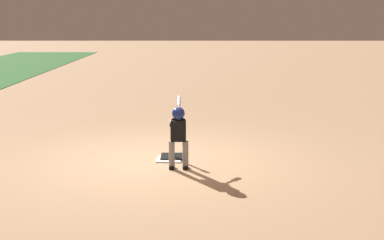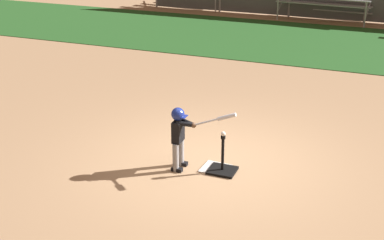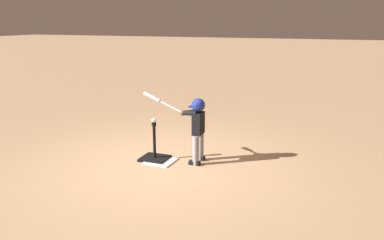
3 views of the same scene
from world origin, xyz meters
TOP-DOWN VIEW (x-y plane):
  - ground_plane at (0.00, 0.00)m, footprint 90.00×90.00m
  - home_plate at (0.11, -0.21)m, footprint 0.46×0.46m
  - batting_tee at (0.24, -0.25)m, footprint 0.44×0.40m
  - batter_child at (-0.42, -0.39)m, footprint 1.07×0.33m
  - baseball at (0.24, -0.25)m, footprint 0.07×0.07m

SIDE VIEW (x-z plane):
  - ground_plane at x=0.00m, z-range 0.00..0.00m
  - home_plate at x=0.11m, z-range 0.00..0.02m
  - batting_tee at x=0.24m, z-range -0.23..0.40m
  - baseball at x=0.24m, z-range 0.63..0.71m
  - batter_child at x=-0.42m, z-range 0.12..1.23m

